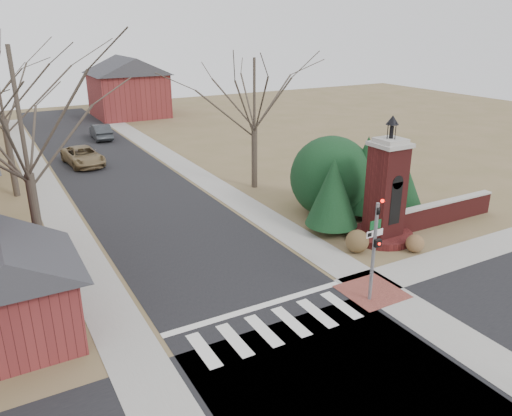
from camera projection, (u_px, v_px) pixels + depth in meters
ground at (289, 337)px, 17.96m from camera, size 120.00×120.00×0.00m
main_street at (123, 180)px, 35.94m from camera, size 8.00×70.00×0.01m
cross_street at (342, 387)px, 15.50m from camera, size 120.00×8.00×0.01m
crosswalk_zone at (277, 326)px, 18.61m from camera, size 8.00×2.20×0.02m
stop_bar at (258, 307)px, 19.83m from camera, size 8.00×0.35×0.02m
sidewalk_right_main at (190, 170)px, 38.32m from camera, size 2.00×60.00×0.02m
sidewalk_left at (47, 191)px, 33.55m from camera, size 2.00×60.00×0.02m
curb_apron at (372, 292)px, 20.98m from camera, size 2.40×2.40×0.02m
traffic_signal_pole at (375, 242)px, 19.50m from camera, size 0.28×0.41×4.50m
sign_post at (374, 238)px, 21.47m from camera, size 0.90×0.07×2.75m
brick_gate_monument at (385, 200)px, 25.42m from camera, size 3.20×3.20×6.47m
brick_garden_wall at (443, 212)px, 28.02m from camera, size 7.50×0.50×1.30m
garage_left at (8, 286)px, 16.94m from camera, size 4.80×4.80×4.29m
house_distant_right at (128, 85)px, 59.59m from camera, size 8.80×8.80×7.30m
evergreen_near at (333, 192)px, 26.19m from camera, size 2.80×2.80×4.10m
evergreen_mid at (366, 172)px, 28.58m from camera, size 3.40×3.40×4.70m
evergreen_far at (403, 183)px, 28.92m from camera, size 2.40×2.40×3.30m
evergreen_mass at (331, 174)px, 29.02m from camera, size 4.80×4.80×4.80m
bare_tree_0 at (17, 103)px, 19.42m from camera, size 8.05×8.05×11.15m
bare_tree_3 at (254, 88)px, 32.15m from camera, size 7.00×7.00×9.70m
pickup_truck at (83, 156)px, 39.56m from camera, size 2.87×5.41×1.45m
distant_car at (101, 132)px, 48.46m from camera, size 1.78×4.57×1.48m
dry_shrub_left at (357, 241)px, 24.46m from camera, size 1.15×1.15×1.15m
dry_shrub_right at (415, 243)px, 24.52m from camera, size 0.90×0.90×0.90m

